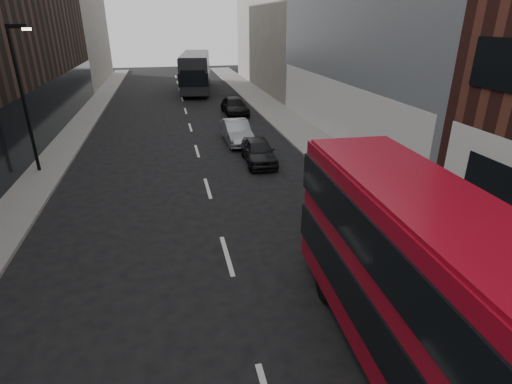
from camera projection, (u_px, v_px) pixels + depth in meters
sidewalk_right at (291, 124)px, 30.15m from camera, size 3.00×80.00×0.15m
sidewalk_left at (72, 136)px, 27.06m from camera, size 2.00×80.00×0.15m
building_left_mid at (16, 25)px, 28.12m from camera, size 5.00×24.00×14.00m
building_left_far at (76, 28)px, 48.05m from camera, size 5.00×20.00×13.00m
street_lamp at (23, 91)px, 19.12m from camera, size 1.06×0.22×7.00m
red_bus at (440, 301)px, 7.64m from camera, size 2.91×10.52×4.21m
grey_bus at (196, 71)px, 44.17m from camera, size 4.43×12.72×4.03m
car_a at (259, 151)px, 21.96m from camera, size 1.75×4.04×1.36m
car_b at (237, 132)px, 25.65m from camera, size 1.58×4.36×1.43m
car_c at (235, 106)px, 33.51m from camera, size 2.02×4.65×1.33m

